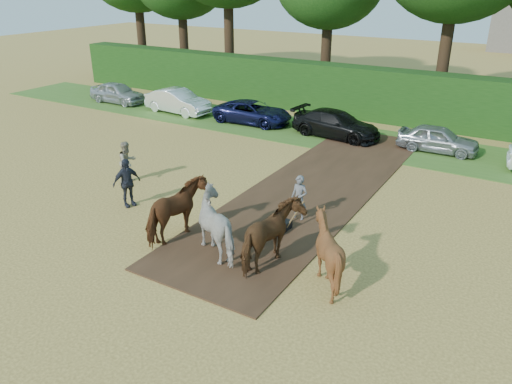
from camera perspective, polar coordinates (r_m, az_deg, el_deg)
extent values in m
plane|color=gold|center=(15.81, -8.98, -7.07)|extent=(120.00, 120.00, 0.00)
cube|color=#472D1C|center=(20.43, 6.84, 0.49)|extent=(4.50, 17.00, 0.05)
cube|color=#38601E|center=(27.07, 10.15, 6.10)|extent=(50.00, 5.00, 0.03)
cube|color=#14380F|center=(30.82, 13.48, 10.82)|extent=(46.00, 1.60, 3.00)
imported|color=tan|center=(21.28, -14.47, 3.32)|extent=(0.72, 0.90, 1.76)
imported|color=#242630|center=(19.02, -14.55, 1.03)|extent=(0.79, 1.18, 1.85)
imported|color=#5F3017|center=(16.23, -8.94, -2.23)|extent=(1.20, 2.41, 1.99)
imported|color=beige|center=(15.32, -3.85, -3.62)|extent=(2.06, 1.79, 1.99)
imported|color=#523519|center=(14.55, 1.84, -5.13)|extent=(1.20, 2.41, 1.99)
imported|color=#5E2F17|center=(13.96, 8.12, -6.72)|extent=(1.70, 1.89, 1.99)
cube|color=black|center=(16.83, 2.97, -4.12)|extent=(0.38, 0.87, 0.33)
cube|color=brown|center=(16.33, 1.95, -4.37)|extent=(0.17, 1.33, 0.09)
cylinder|color=brown|center=(17.17, 3.31, -2.22)|extent=(0.14, 0.96, 0.70)
cylinder|color=brown|center=(16.98, 4.51, -2.55)|extent=(0.24, 0.96, 0.70)
imported|color=gray|center=(17.43, 4.96, -0.73)|extent=(0.63, 0.43, 1.66)
imported|color=#ACAFB3|center=(35.41, -15.53, 10.88)|extent=(4.07, 1.65, 1.38)
imported|color=white|center=(31.91, -8.90, 10.20)|extent=(4.62, 1.95, 1.48)
imported|color=#141740|center=(29.31, -0.37, 9.09)|extent=(4.69, 2.29, 1.28)
imported|color=black|center=(27.03, 9.14, 7.66)|extent=(5.00, 2.43, 1.40)
imported|color=#999DA1|center=(25.94, 20.09, 5.73)|extent=(3.86, 1.62, 1.30)
cylinder|color=#382616|center=(43.97, -12.90, 16.44)|extent=(0.70, 0.70, 5.85)
cylinder|color=#382616|center=(41.76, -8.21, 16.11)|extent=(0.70, 0.70, 5.40)
cylinder|color=#382616|center=(37.95, -3.08, 16.42)|extent=(0.70, 0.70, 6.53)
cylinder|color=#382616|center=(36.02, 7.96, 14.77)|extent=(0.70, 0.70, 5.17)
cylinder|color=#382616|center=(32.69, 20.57, 13.46)|extent=(0.70, 0.70, 6.08)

